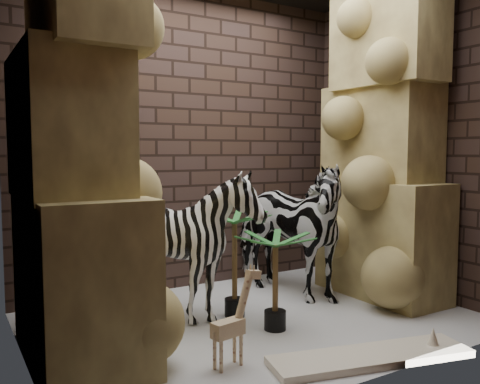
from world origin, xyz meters
TOP-DOWN VIEW (x-y plane):
  - floor at (0.00, 0.00)m, footprint 3.50×3.50m
  - wall_back at (0.00, 1.25)m, footprint 3.50×0.00m
  - wall_front at (0.00, -1.25)m, footprint 3.50×0.00m
  - wall_left at (-1.75, 0.00)m, footprint 0.00×3.00m
  - wall_right at (1.75, 0.00)m, footprint 0.00×3.00m
  - rock_pillar_left at (-1.40, 0.00)m, footprint 0.68×1.30m
  - rock_pillar_right at (1.42, 0.00)m, footprint 0.58×1.25m
  - zebra_right at (0.60, 0.46)m, footprint 0.93×1.39m
  - zebra_left at (-0.48, 0.29)m, footprint 1.29×1.46m
  - giraffe_toy at (-0.64, -0.65)m, footprint 0.35×0.17m
  - palm_front at (-0.10, 0.19)m, footprint 0.36×0.36m
  - palm_back at (0.01, -0.25)m, footprint 0.36×0.36m
  - surfboard at (0.22, -1.05)m, footprint 1.43×0.66m

SIDE VIEW (x-z plane):
  - floor at x=0.00m, z-range 0.00..0.00m
  - surfboard at x=0.22m, z-range 0.00..0.05m
  - giraffe_toy at x=-0.64m, z-range 0.00..0.65m
  - palm_back at x=0.01m, z-range 0.00..0.76m
  - palm_front at x=-0.10m, z-range 0.00..0.90m
  - zebra_left at x=-0.48m, z-range 0.00..1.13m
  - zebra_right at x=0.60m, z-range 0.00..1.52m
  - wall_back at x=0.00m, z-range -0.25..3.25m
  - wall_front at x=0.00m, z-range -0.25..3.25m
  - wall_left at x=-1.75m, z-range 0.00..3.00m
  - wall_right at x=1.75m, z-range 0.00..3.00m
  - rock_pillar_left at x=-1.40m, z-range 0.00..3.00m
  - rock_pillar_right at x=1.42m, z-range 0.00..3.00m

